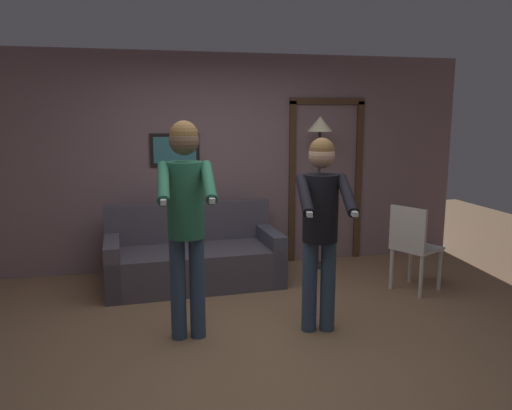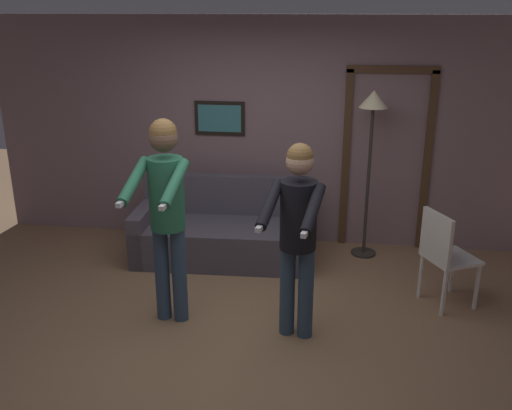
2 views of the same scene
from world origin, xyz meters
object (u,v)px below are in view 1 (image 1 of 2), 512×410
Objects in this scene: couch at (194,260)px; person_standing_right at (321,217)px; person_standing_left at (186,208)px; dining_chair_distant at (412,243)px; torchiere_lamp at (320,145)px.

couch is 1.15× the size of person_standing_right.
couch is 1.64m from person_standing_left.
person_standing_left is at bearing -165.42° from dining_chair_distant.
person_standing_left is at bearing 174.80° from person_standing_right.
person_standing_left is 2.58m from dining_chair_distant.
torchiere_lamp is at bearing 44.30° from person_standing_left.
couch is 1.04× the size of torchiere_lamp.
couch is at bearing 82.36° from person_standing_left.
person_standing_right is at bearing -5.20° from person_standing_left.
dining_chair_distant is (2.24, -0.76, 0.25)m from couch.
couch is 1.91m from person_standing_right.
person_standing_right reaches higher than dining_chair_distant.
couch is at bearing -168.40° from torchiere_lamp.
person_standing_left reaches higher than dining_chair_distant.
person_standing_left is 1.08× the size of person_standing_right.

